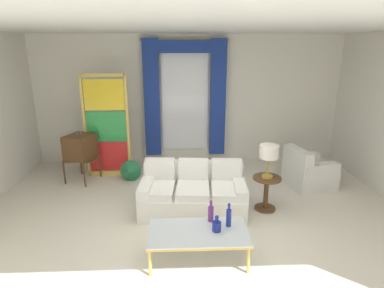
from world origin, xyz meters
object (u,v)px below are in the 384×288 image
object	(u,v)px
bottle_crystal_tall	(217,225)
peacock_figurine	(130,172)
coffee_table	(198,234)
bottle_amber_squat	(229,217)
armchair_white	(307,172)
stained_glass_divider	(107,128)
table_lamp_brass	(269,153)
couch_white_long	(193,193)
vintage_tv	(80,148)
bottle_blue_decanter	(211,213)
round_side_table	(266,190)

from	to	relation	value
bottle_crystal_tall	peacock_figurine	distance (m)	3.00
coffee_table	bottle_amber_squat	size ratio (longest dim) A/B	3.84
armchair_white	peacock_figurine	world-z (taller)	armchair_white
stained_glass_divider	table_lamp_brass	world-z (taller)	stained_glass_divider
couch_white_long	bottle_crystal_tall	xyz separation A→B (m)	(0.25, -1.35, 0.18)
bottle_crystal_tall	stained_glass_divider	xyz separation A→B (m)	(-2.00, 2.99, 0.57)
couch_white_long	armchair_white	bearing A→B (deg)	20.72
bottle_amber_squat	coffee_table	bearing A→B (deg)	-163.99
stained_glass_divider	peacock_figurine	world-z (taller)	stained_glass_divider
vintage_tv	table_lamp_brass	world-z (taller)	vintage_tv
couch_white_long	table_lamp_brass	xyz separation A→B (m)	(1.26, -0.05, 0.72)
couch_white_long	table_lamp_brass	bearing A→B (deg)	-2.35
vintage_tv	peacock_figurine	distance (m)	1.13
table_lamp_brass	vintage_tv	bearing A→B (deg)	158.23
bottle_crystal_tall	bottle_amber_squat	distance (m)	0.21
stained_glass_divider	bottle_blue_decanter	bearing A→B (deg)	-54.56
couch_white_long	coffee_table	size ratio (longest dim) A/B	1.40
bottle_blue_decanter	armchair_white	distance (m)	2.95
vintage_tv	stained_glass_divider	xyz separation A→B (m)	(0.50, 0.28, 0.33)
vintage_tv	armchair_white	distance (m)	4.66
armchair_white	stained_glass_divider	bearing A→B (deg)	169.76
coffee_table	table_lamp_brass	xyz separation A→B (m)	(1.25, 1.31, 0.65)
vintage_tv	table_lamp_brass	distance (m)	3.80
table_lamp_brass	round_side_table	bearing A→B (deg)	180.00
coffee_table	couch_white_long	bearing A→B (deg)	90.12
armchair_white	table_lamp_brass	size ratio (longest dim) A/B	1.69
bottle_amber_squat	armchair_white	distance (m)	2.89
stained_glass_divider	round_side_table	distance (m)	3.52
couch_white_long	bottle_crystal_tall	bearing A→B (deg)	-79.74
bottle_crystal_tall	table_lamp_brass	world-z (taller)	table_lamp_brass
couch_white_long	vintage_tv	bearing A→B (deg)	149.10
table_lamp_brass	couch_white_long	bearing A→B (deg)	177.65
armchair_white	bottle_blue_decanter	bearing A→B (deg)	-137.25
couch_white_long	peacock_figurine	bearing A→B (deg)	135.66
armchair_white	round_side_table	world-z (taller)	armchair_white
armchair_white	round_side_table	size ratio (longest dim) A/B	1.62
coffee_table	armchair_white	world-z (taller)	armchair_white
bottle_blue_decanter	peacock_figurine	bearing A→B (deg)	121.84
stained_glass_divider	table_lamp_brass	xyz separation A→B (m)	(3.01, -1.68, -0.03)
coffee_table	bottle_blue_decanter	world-z (taller)	bottle_blue_decanter
coffee_table	bottle_blue_decanter	bearing A→B (deg)	53.18
bottle_crystal_tall	armchair_white	size ratio (longest dim) A/B	0.23
bottle_blue_decanter	vintage_tv	distance (m)	3.48
armchair_white	coffee_table	bearing A→B (deg)	-136.24
peacock_figurine	coffee_table	bearing A→B (deg)	-64.03
coffee_table	bottle_amber_squat	world-z (taller)	bottle_amber_squat
bottle_blue_decanter	bottle_amber_squat	size ratio (longest dim) A/B	0.94
couch_white_long	bottle_amber_squat	world-z (taller)	couch_white_long
peacock_figurine	round_side_table	world-z (taller)	round_side_table
couch_white_long	armchair_white	size ratio (longest dim) A/B	1.89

